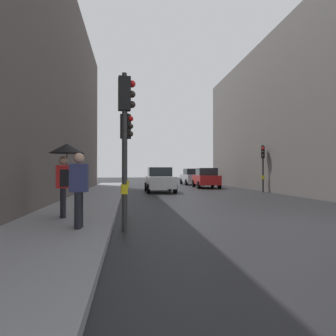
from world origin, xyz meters
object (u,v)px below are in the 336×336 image
(car_red_sedan, at_px, (206,178))
(car_silver_hatchback, at_px, (192,177))
(pedestrian_with_umbrella, at_px, (66,159))
(pedestrian_with_grey_backpack, at_px, (77,185))
(traffic_light_near_right, at_px, (126,143))
(car_white_compact, at_px, (160,180))
(traffic_light_mid_street, at_px, (263,159))
(traffic_light_near_left, at_px, (125,122))

(car_red_sedan, xyz_separation_m, car_silver_hatchback, (0.05, 6.15, 0.00))
(car_red_sedan, height_order, pedestrian_with_umbrella, pedestrian_with_umbrella)
(car_red_sedan, distance_m, pedestrian_with_grey_backpack, 19.91)
(traffic_light_near_right, bearing_deg, pedestrian_with_grey_backpack, -110.70)
(car_white_compact, bearing_deg, car_silver_hatchback, 66.27)
(traffic_light_mid_street, distance_m, traffic_light_near_left, 15.64)
(car_red_sedan, distance_m, car_white_compact, 6.42)
(traffic_light_mid_street, relative_size, traffic_light_near_left, 0.85)
(traffic_light_near_right, relative_size, car_red_sedan, 0.82)
(traffic_light_near_right, xyz_separation_m, car_white_compact, (2.28, 10.79, -1.57))
(car_silver_hatchback, xyz_separation_m, pedestrian_with_umbrella, (-8.67, -22.69, 0.96))
(traffic_light_near_right, height_order, pedestrian_with_grey_backpack, traffic_light_near_right)
(traffic_light_near_left, xyz_separation_m, pedestrian_with_grey_backpack, (-1.12, -0.27, -1.56))
(traffic_light_near_left, distance_m, car_red_sedan, 19.32)
(traffic_light_near_left, distance_m, pedestrian_with_umbrella, 2.40)
(car_silver_hatchback, distance_m, pedestrian_with_umbrella, 24.31)
(car_silver_hatchback, bearing_deg, traffic_light_near_left, -106.08)
(traffic_light_near_right, relative_size, pedestrian_with_umbrella, 1.66)
(pedestrian_with_umbrella, bearing_deg, car_silver_hatchback, 69.08)
(car_white_compact, distance_m, car_silver_hatchback, 11.59)
(traffic_light_mid_street, relative_size, pedestrian_with_umbrella, 1.57)
(traffic_light_mid_street, bearing_deg, traffic_light_near_right, -134.74)
(pedestrian_with_grey_backpack, bearing_deg, pedestrian_with_umbrella, 109.77)
(car_silver_hatchback, height_order, pedestrian_with_grey_backpack, pedestrian_with_grey_backpack)
(car_silver_hatchback, bearing_deg, pedestrian_with_grey_backpack, -108.32)
(car_silver_hatchback, xyz_separation_m, pedestrian_with_grey_backpack, (-8.07, -24.37, 0.29))
(traffic_light_mid_street, relative_size, car_silver_hatchback, 0.79)
(traffic_light_mid_street, bearing_deg, car_silver_hatchback, 102.62)
(traffic_light_mid_street, xyz_separation_m, traffic_light_near_left, (-9.57, -12.36, 0.40))
(car_white_compact, height_order, pedestrian_with_umbrella, pedestrian_with_umbrella)
(car_silver_hatchback, bearing_deg, pedestrian_with_umbrella, -110.92)
(traffic_light_mid_street, distance_m, car_silver_hatchback, 12.12)
(traffic_light_near_right, relative_size, car_white_compact, 0.84)
(traffic_light_near_left, relative_size, car_white_compact, 0.94)
(car_white_compact, bearing_deg, car_red_sedan, 44.03)
(traffic_light_mid_street, bearing_deg, car_white_compact, 171.21)
(car_red_sedan, bearing_deg, car_silver_hatchback, 89.57)
(traffic_light_near_right, relative_size, car_silver_hatchback, 0.84)
(pedestrian_with_grey_backpack, bearing_deg, car_white_compact, 76.11)
(traffic_light_near_right, distance_m, car_white_compact, 11.14)
(traffic_light_near_left, xyz_separation_m, car_red_sedan, (6.90, 17.95, -1.85))
(pedestrian_with_umbrella, bearing_deg, car_white_compact, 71.63)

